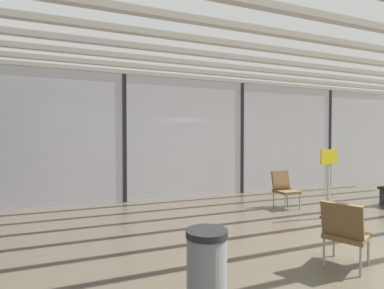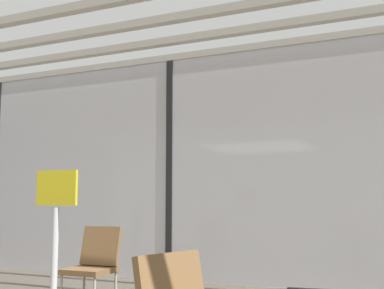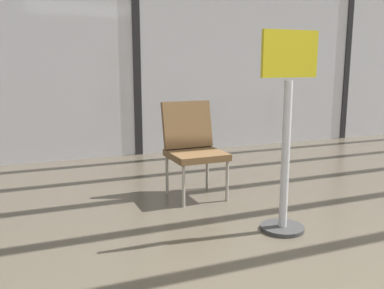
{
  "view_description": "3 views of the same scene",
  "coord_description": "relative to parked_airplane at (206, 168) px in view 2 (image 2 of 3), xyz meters",
  "views": [
    {
      "loc": [
        -4.44,
        -2.3,
        1.68
      ],
      "look_at": [
        -0.8,
        7.35,
        1.44
      ],
      "focal_mm": 26.36,
      "sensor_mm": 36.0,
      "label": 1
    },
    {
      "loc": [
        3.19,
        -1.34,
        1.15
      ],
      "look_at": [
        1.72,
        2.05,
        1.6
      ],
      "focal_mm": 44.7,
      "sensor_mm": 36.0,
      "label": 2
    },
    {
      "loc": [
        -1.39,
        -0.25,
        1.21
      ],
      "look_at": [
        -0.22,
        2.66,
        0.6
      ],
      "focal_mm": 38.7,
      "sensor_mm": 36.0,
      "label": 3
    }
  ],
  "objects": [
    {
      "name": "glass_curtain_wall",
      "position": [
        1.2,
        -4.49,
        -0.33
      ],
      "size": [
        14.0,
        0.08,
        3.34
      ],
      "primitive_type": "cube",
      "color": "silver",
      "rests_on": "ground"
    },
    {
      "name": "window_mullion_1",
      "position": [
        1.2,
        -4.49,
        -0.33
      ],
      "size": [
        0.1,
        0.12,
        3.34
      ],
      "primitive_type": "cube",
      "color": "black",
      "rests_on": "ground"
    },
    {
      "name": "parked_airplane",
      "position": [
        0.0,
        0.0,
        0.0
      ],
      "size": [
        11.89,
        4.0,
        4.0
      ],
      "color": "silver",
      "rests_on": "ground"
    },
    {
      "name": "lounge_chair_1",
      "position": [
        1.22,
        -6.46,
        -1.5
      ],
      "size": [
        0.49,
        0.54,
        0.87
      ],
      "rotation": [
        0.0,
        0.0,
        0.02
      ],
      "color": "brown",
      "rests_on": "ground"
    },
    {
      "name": "info_sign",
      "position": [
        1.52,
        -7.5,
        -1.32
      ],
      "size": [
        0.44,
        0.32,
        1.44
      ],
      "color": "#333333",
      "rests_on": "ground"
    }
  ]
}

